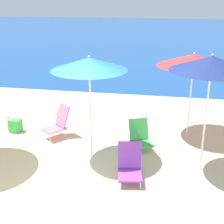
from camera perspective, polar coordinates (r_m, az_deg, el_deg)
ground_plane at (r=5.77m, az=-8.24°, el=-14.53°), size 60.00×60.00×0.00m
sea_water at (r=30.73m, az=7.74°, el=14.20°), size 60.00×40.00×0.01m
beach_umbrella_blue at (r=6.20m, az=-4.18°, el=8.76°), size 1.54×1.54×2.20m
beach_umbrella_navy at (r=5.87m, az=17.76°, el=8.40°), size 1.52×1.52×2.33m
beach_umbrella_red at (r=7.59m, az=14.71°, el=9.16°), size 1.73×1.73×2.07m
beach_chair_pink at (r=7.75m, az=-9.80°, el=-1.88°), size 0.70×0.74×0.79m
beach_chair_green at (r=7.12m, az=5.13°, el=-4.39°), size 0.62×0.67×0.67m
beach_chair_purple at (r=5.97m, az=3.25°, el=-9.60°), size 0.54×0.68×0.69m
backpack_green at (r=8.38m, az=-17.27°, el=-2.41°), size 0.31×0.25×0.33m
water_bottle at (r=8.87m, az=-18.38°, el=-1.78°), size 0.09×0.09×0.22m
seagull at (r=9.33m, az=-10.16°, el=0.44°), size 0.27×0.11×0.23m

